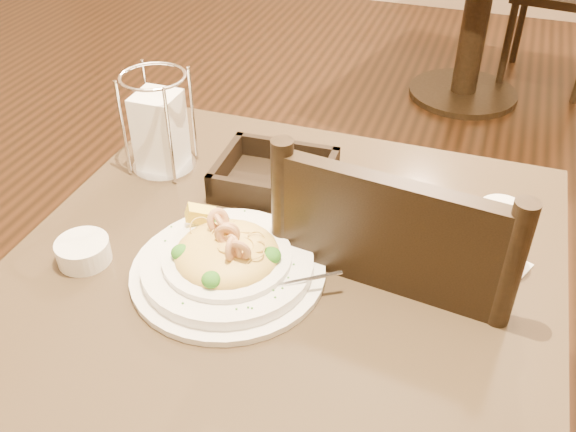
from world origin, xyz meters
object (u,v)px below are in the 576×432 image
(pasta_bowl, at_px, (227,260))
(main_table, at_px, (285,351))
(dining_chair_near, at_px, (395,324))
(drink_glass, at_px, (495,238))
(napkin_caddy, at_px, (160,129))
(side_plate, at_px, (358,217))
(bread_basket, at_px, (275,179))
(butter_ramekin, at_px, (83,251))

(pasta_bowl, bearing_deg, main_table, 38.25)
(dining_chair_near, bearing_deg, drink_glass, 173.99)
(drink_glass, bearing_deg, napkin_caddy, 171.03)
(main_table, xyz_separation_m, side_plate, (0.09, 0.15, 0.23))
(main_table, height_order, pasta_bowl, pasta_bowl)
(dining_chair_near, distance_m, napkin_caddy, 0.60)
(dining_chair_near, xyz_separation_m, side_plate, (-0.10, 0.03, 0.22))
(side_plate, bearing_deg, napkin_caddy, 173.92)
(drink_glass, xyz_separation_m, bread_basket, (-0.41, 0.10, -0.04))
(main_table, bearing_deg, dining_chair_near, 34.90)
(dining_chair_near, relative_size, drink_glass, 6.49)
(side_plate, bearing_deg, pasta_bowl, -127.39)
(drink_glass, relative_size, napkin_caddy, 0.70)
(pasta_bowl, height_order, napkin_caddy, napkin_caddy)
(drink_glass, bearing_deg, pasta_bowl, -158.77)
(drink_glass, distance_m, side_plate, 0.25)
(bread_basket, bearing_deg, dining_chair_near, -14.59)
(butter_ramekin, bearing_deg, napkin_caddy, 92.28)
(pasta_bowl, bearing_deg, dining_chair_near, 35.91)
(pasta_bowl, bearing_deg, bread_basket, 92.87)
(main_table, relative_size, bread_basket, 4.06)
(bread_basket, xyz_separation_m, napkin_caddy, (-0.24, -0.00, 0.07))
(napkin_caddy, xyz_separation_m, side_plate, (0.42, -0.04, -0.08))
(pasta_bowl, height_order, drink_glass, drink_glass)
(napkin_caddy, bearing_deg, bread_basket, 0.32)
(napkin_caddy, bearing_deg, side_plate, -6.08)
(bread_basket, xyz_separation_m, side_plate, (0.18, -0.05, -0.02))
(drink_glass, bearing_deg, side_plate, 166.08)
(bread_basket, xyz_separation_m, butter_ramekin, (-0.23, -0.31, -0.00))
(main_table, bearing_deg, bread_basket, 113.94)
(drink_glass, height_order, bread_basket, drink_glass)
(dining_chair_near, distance_m, pasta_bowl, 0.40)
(bread_basket, bearing_deg, pasta_bowl, -87.13)
(dining_chair_near, bearing_deg, napkin_caddy, -0.45)
(dining_chair_near, height_order, butter_ramekin, dining_chair_near)
(napkin_caddy, height_order, butter_ramekin, napkin_caddy)
(bread_basket, distance_m, napkin_caddy, 0.25)
(napkin_caddy, bearing_deg, butter_ramekin, -87.72)
(main_table, bearing_deg, pasta_bowl, -141.75)
(butter_ramekin, bearing_deg, pasta_bowl, 11.01)
(side_plate, bearing_deg, drink_glass, -13.92)
(bread_basket, relative_size, side_plate, 1.59)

